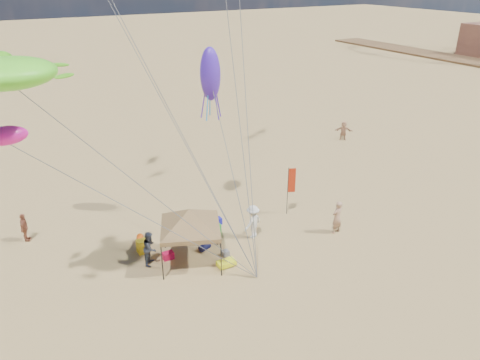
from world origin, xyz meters
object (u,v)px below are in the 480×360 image
at_px(person_near_a, 337,217).
at_px(person_far_c, 343,131).
at_px(person_near_b, 150,248).
at_px(canopy_tent, 189,211).
at_px(person_far_a, 24,227).
at_px(feather_flag, 291,183).
at_px(cooler_red, 168,256).
at_px(chair_green, 215,229).
at_px(chair_yellow, 142,246).
at_px(person_near_c, 253,222).
at_px(beach_cart, 226,263).
at_px(cooler_blue, 217,221).

bearing_deg(person_near_a, person_far_c, -143.36).
bearing_deg(person_far_c, person_near_b, -118.53).
xyz_separation_m(canopy_tent, person_near_b, (-1.82, 0.84, -1.95)).
distance_m(person_far_a, person_far_c, 25.90).
height_order(feather_flag, person_near_a, feather_flag).
bearing_deg(person_near_b, cooler_red, -58.42).
relative_size(chair_green, chair_yellow, 1.00).
relative_size(chair_green, person_near_c, 0.37).
distance_m(cooler_red, person_far_c, 21.74).
distance_m(feather_flag, person_near_c, 3.62).
distance_m(person_near_b, person_far_a, 7.37).
xyz_separation_m(feather_flag, person_near_c, (-3.26, -1.17, -1.05)).
height_order(feather_flag, person_near_b, feather_flag).
height_order(canopy_tent, person_near_a, canopy_tent).
relative_size(canopy_tent, beach_cart, 5.66).
xyz_separation_m(chair_green, person_near_c, (1.67, -1.20, 0.60)).
bearing_deg(cooler_red, cooler_blue, 26.75).
xyz_separation_m(chair_yellow, person_near_c, (5.70, -1.56, 0.60)).
xyz_separation_m(chair_green, person_far_a, (-9.07, 4.53, 0.46)).
bearing_deg(person_near_c, person_near_a, 135.62).
bearing_deg(person_far_c, chair_yellow, -121.31).
xyz_separation_m(cooler_blue, person_far_a, (-9.66, 3.52, 0.62)).
height_order(cooler_blue, person_near_a, person_near_a).
bearing_deg(person_far_c, person_far_a, -134.08).
height_order(beach_cart, person_far_c, person_far_c).
bearing_deg(cooler_blue, feather_flag, -13.47).
bearing_deg(chair_green, person_near_a, -27.42).
bearing_deg(person_near_a, cooler_blue, -48.13).
bearing_deg(chair_green, cooler_blue, 59.28).
bearing_deg(feather_flag, cooler_red, -174.11).
xyz_separation_m(cooler_blue, person_far_c, (15.94, 7.43, 0.62)).
relative_size(chair_yellow, person_near_c, 0.37).
height_order(feather_flag, chair_green, feather_flag).
bearing_deg(person_near_c, chair_green, -56.37).
xyz_separation_m(cooler_red, chair_green, (3.10, 0.86, 0.16)).
height_order(beach_cart, person_near_b, person_near_b).
bearing_deg(canopy_tent, beach_cart, -44.90).
relative_size(feather_flag, cooler_blue, 5.55).
distance_m(feather_flag, person_far_c, 14.42).
bearing_deg(cooler_red, person_near_b, 175.40).
distance_m(cooler_red, person_near_c, 4.84).
bearing_deg(person_far_a, canopy_tent, -112.14).
xyz_separation_m(canopy_tent, person_far_a, (-6.92, 6.15, -2.03)).
relative_size(feather_flag, chair_green, 4.28).
height_order(person_near_c, person_far_a, person_near_c).
height_order(feather_flag, cooler_red, feather_flag).
bearing_deg(chair_green, chair_yellow, 174.96).
height_order(cooler_blue, person_near_c, person_near_c).
bearing_deg(cooler_blue, chair_green, -120.72).
xyz_separation_m(feather_flag, person_near_b, (-8.89, -0.76, -1.12)).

